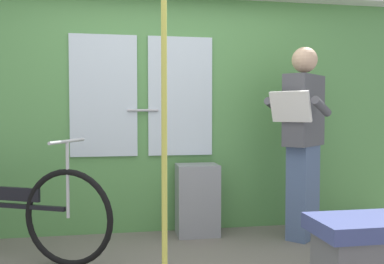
{
  "coord_description": "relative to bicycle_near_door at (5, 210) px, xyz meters",
  "views": [
    {
      "loc": [
        -0.43,
        -2.59,
        1.11
      ],
      "look_at": [
        0.17,
        0.76,
        0.96
      ],
      "focal_mm": 39.44,
      "sensor_mm": 36.0,
      "label": 1
    }
  ],
  "objects": [
    {
      "name": "bicycle_near_door",
      "position": [
        0.0,
        0.0,
        0.0
      ],
      "size": [
        1.61,
        0.83,
        0.92
      ],
      "rotation": [
        0.0,
        0.0,
        -0.44
      ],
      "color": "black",
      "rests_on": "ground_plane"
    },
    {
      "name": "trash_bin_by_wall",
      "position": [
        1.55,
        0.38,
        -0.06
      ],
      "size": [
        0.38,
        0.28,
        0.64
      ],
      "primitive_type": "cube",
      "color": "gray",
      "rests_on": "ground_plane"
    },
    {
      "name": "passenger_reading_newspaper",
      "position": [
        2.44,
        0.11,
        0.51
      ],
      "size": [
        0.62,
        0.61,
        1.68
      ],
      "rotation": [
        0.0,
        0.0,
        3.88
      ],
      "color": "slate",
      "rests_on": "ground_plane"
    },
    {
      "name": "bench_seat_corner",
      "position": [
        2.39,
        -0.95,
        -0.14
      ],
      "size": [
        0.7,
        0.44,
        0.45
      ],
      "color": "#3D477F",
      "rests_on": "ground_plane"
    },
    {
      "name": "handrail_pole",
      "position": [
        1.12,
        -0.77,
        0.71
      ],
      "size": [
        0.04,
        0.04,
        2.18
      ],
      "primitive_type": "cylinder",
      "color": "#C6C14C",
      "rests_on": "ground_plane"
    },
    {
      "name": "train_door_wall",
      "position": [
        1.26,
        0.6,
        0.78
      ],
      "size": [
        4.7,
        0.28,
        2.22
      ],
      "color": "#56934C",
      "rests_on": "ground_plane"
    }
  ]
}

